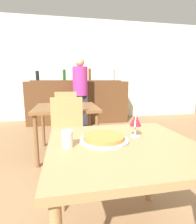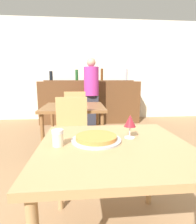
{
  "view_description": "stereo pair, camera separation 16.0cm",
  "coord_description": "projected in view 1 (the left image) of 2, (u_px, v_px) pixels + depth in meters",
  "views": [
    {
      "loc": [
        -0.35,
        -0.99,
        1.13
      ],
      "look_at": [
        -0.05,
        0.55,
        0.84
      ],
      "focal_mm": 28.0,
      "sensor_mm": 36.0,
      "label": 1
    },
    {
      "loc": [
        -0.19,
        -1.02,
        1.13
      ],
      "look_at": [
        -0.05,
        0.55,
        0.84
      ],
      "focal_mm": 28.0,
      "sensor_mm": 36.0,
      "label": 2
    }
  ],
  "objects": [
    {
      "name": "wall_back",
      "position": [
        76.0,
        70.0,
        4.99
      ],
      "size": [
        8.0,
        0.05,
        2.8
      ],
      "color": "silver",
      "rests_on": "ground_plane"
    },
    {
      "name": "dining_table_near",
      "position": [
        123.0,
        155.0,
        1.11
      ],
      "size": [
        0.92,
        0.89,
        0.74
      ],
      "color": "#A87F51",
      "rests_on": "ground_plane"
    },
    {
      "name": "dining_table_far",
      "position": [
        66.0,
        112.0,
        2.62
      ],
      "size": [
        0.91,
        0.88,
        0.74
      ],
      "color": "brown",
      "rests_on": "ground_plane"
    },
    {
      "name": "bar_counter",
      "position": [
        78.0,
        102.0,
        4.66
      ],
      "size": [
        2.6,
        0.56,
        1.09
      ],
      "color": "brown",
      "rests_on": "ground_plane"
    },
    {
      "name": "bar_back_shelf",
      "position": [
        76.0,
        79.0,
        4.68
      ],
      "size": [
        2.39,
        0.24,
        0.34
      ],
      "color": "brown",
      "rests_on": "bar_counter"
    },
    {
      "name": "chair_far_side_front",
      "position": [
        68.0,
        132.0,
        2.06
      ],
      "size": [
        0.4,
        0.4,
        0.92
      ],
      "color": "tan",
      "rests_on": "ground_plane"
    },
    {
      "name": "chair_far_side_back",
      "position": [
        66.0,
        113.0,
        3.23
      ],
      "size": [
        0.4,
        0.4,
        0.92
      ],
      "rotation": [
        0.0,
        0.0,
        3.14
      ],
      "color": "tan",
      "rests_on": "ground_plane"
    },
    {
      "name": "pizza_tray",
      "position": [
        104.0,
        138.0,
        1.13
      ],
      "size": [
        0.32,
        0.32,
        0.04
      ],
      "color": "#A3A3A8",
      "rests_on": "dining_table_near"
    },
    {
      "name": "cheese_shaker",
      "position": [
        67.0,
        139.0,
        1.01
      ],
      "size": [
        0.07,
        0.07,
        0.1
      ],
      "color": "beige",
      "rests_on": "dining_table_near"
    },
    {
      "name": "person_standing",
      "position": [
        80.0,
        91.0,
        4.04
      ],
      "size": [
        0.34,
        0.34,
        1.62
      ],
      "color": "#2D2D38",
      "rests_on": "ground_plane"
    },
    {
      "name": "wine_glass",
      "position": [
        136.0,
        121.0,
        1.2
      ],
      "size": [
        0.08,
        0.08,
        0.16
      ],
      "color": "silver",
      "rests_on": "dining_table_near"
    }
  ]
}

